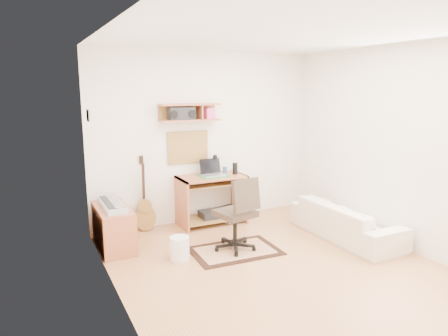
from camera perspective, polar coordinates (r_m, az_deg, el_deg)
name	(u,v)px	position (r m, az deg, el deg)	size (l,w,h in m)	color
floor	(275,266)	(5.02, 7.03, -13.30)	(3.60, 4.00, 0.01)	tan
ceiling	(281,35)	(4.61, 7.84, 17.76)	(3.60, 4.00, 0.01)	white
back_wall	(205,137)	(6.39, -2.58, 4.24)	(3.60, 0.01, 2.60)	white
left_wall	(114,171)	(3.95, -14.98, -0.42)	(0.01, 4.00, 2.60)	white
right_wall	(394,147)	(5.83, 22.40, 2.75)	(0.01, 4.00, 2.60)	white
wall_shelf	(190,112)	(6.12, -4.72, 7.67)	(0.90, 0.25, 0.26)	#B96541
cork_board	(188,147)	(6.27, -5.00, 2.88)	(0.64, 0.03, 0.49)	tan
wall_photo	(88,116)	(5.37, -18.24, 6.89)	(0.02, 0.20, 0.15)	#4C8CBF
desk	(212,200)	(6.31, -1.72, -4.42)	(1.00, 0.55, 0.75)	#B96541
laptop	(213,168)	(6.18, -1.50, 0.04)	(0.33, 0.33, 0.25)	silver
speaker	(235,169)	(6.32, 1.54, -0.07)	(0.08, 0.08, 0.18)	black
desk_lamp	(217,164)	(6.37, -1.02, 0.59)	(0.10, 0.10, 0.30)	black
pencil_cup	(225,170)	(6.41, 0.10, -0.27)	(0.07, 0.07, 0.10)	#2E4E8C
boombox	(181,114)	(6.06, -5.95, 7.43)	(0.38, 0.17, 0.20)	black
rug	(235,251)	(5.38, 1.53, -11.35)	(1.11, 0.74, 0.01)	beige
task_chair	(235,213)	(5.27, 1.55, -6.27)	(0.50, 0.50, 0.98)	#34291E
cabinet	(113,227)	(5.59, -15.06, -7.93)	(0.40, 0.90, 0.55)	#B96541
music_keyboard	(112,204)	(5.50, -15.23, -4.89)	(0.24, 0.78, 0.07)	#B2B5BA
guitar	(145,194)	(6.06, -10.90, -3.54)	(0.29, 0.18, 1.10)	olive
waste_basket	(180,248)	(5.12, -6.16, -10.97)	(0.24, 0.24, 0.29)	white
printer	(231,213)	(6.61, 0.95, -6.29)	(0.46, 0.36, 0.17)	#A5A8AA
sofa	(346,215)	(5.97, 16.50, -6.24)	(1.69, 0.49, 0.66)	beige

